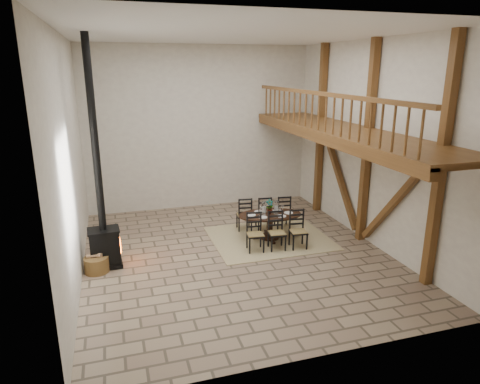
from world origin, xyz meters
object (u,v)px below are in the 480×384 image
object	(u,v)px
dining_table	(270,225)
log_basket	(96,264)
log_stack	(101,259)
wood_stove	(102,220)

from	to	relation	value
dining_table	log_basket	size ratio (longest dim) A/B	3.74
log_stack	dining_table	bearing A→B (deg)	5.27
dining_table	log_stack	size ratio (longest dim) A/B	4.58
dining_table	log_basket	world-z (taller)	dining_table
dining_table	log_stack	distance (m)	4.24
wood_stove	dining_table	bearing A→B (deg)	3.25
dining_table	log_basket	xyz separation A→B (m)	(-4.31, -0.68, -0.18)
log_stack	wood_stove	bearing A→B (deg)	-30.40
dining_table	wood_stove	bearing A→B (deg)	-167.04
wood_stove	log_basket	xyz separation A→B (m)	(-0.20, -0.23, -0.93)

